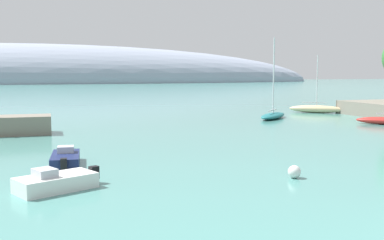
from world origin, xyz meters
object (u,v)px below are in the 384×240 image
at_px(mooring_buoy_white, 294,172).
at_px(sailboat_sand_end_of_line, 316,109).
at_px(sailboat_teal_mid_mooring, 273,115).
at_px(motorboat_white_foreground, 56,182).
at_px(motorboat_navy_outer, 65,159).

bearing_deg(mooring_buoy_white, sailboat_sand_end_of_line, 55.22).
xyz_separation_m(sailboat_teal_mid_mooring, mooring_buoy_white, (-14.25, -29.05, -0.12)).
height_order(sailboat_teal_mid_mooring, sailboat_sand_end_of_line, sailboat_teal_mid_mooring).
bearing_deg(sailboat_sand_end_of_line, motorboat_white_foreground, -97.04).
height_order(motorboat_navy_outer, mooring_buoy_white, motorboat_navy_outer).
bearing_deg(motorboat_navy_outer, motorboat_white_foreground, 178.34).
height_order(sailboat_sand_end_of_line, motorboat_white_foreground, sailboat_sand_end_of_line).
relative_size(sailboat_teal_mid_mooring, sailboat_sand_end_of_line, 1.23).
height_order(motorboat_white_foreground, motorboat_navy_outer, motorboat_white_foreground).
distance_m(sailboat_teal_mid_mooring, motorboat_navy_outer, 33.54).
relative_size(sailboat_teal_mid_mooring, motorboat_white_foreground, 2.30).
relative_size(sailboat_sand_end_of_line, motorboat_navy_outer, 1.79).
distance_m(motorboat_white_foreground, mooring_buoy_white, 12.35).
bearing_deg(sailboat_teal_mid_mooring, sailboat_sand_end_of_line, -14.86).
height_order(sailboat_teal_mid_mooring, mooring_buoy_white, sailboat_teal_mid_mooring).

